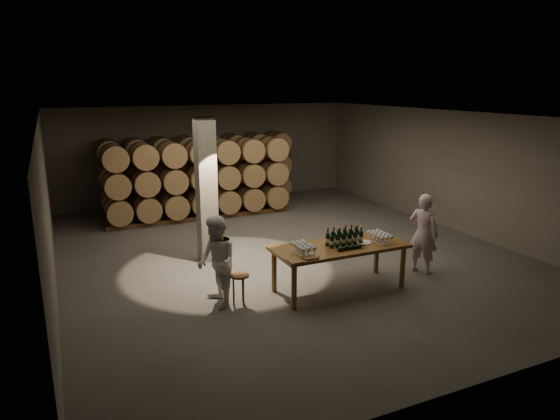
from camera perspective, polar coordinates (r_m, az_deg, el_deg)
name	(u,v)px	position (r m, az deg, el deg)	size (l,w,h in m)	color
room	(206,191)	(11.10, -8.41, 2.19)	(12.00, 12.00, 12.00)	#524F4D
tasting_table	(340,251)	(9.62, 6.83, -4.62)	(2.60, 1.10, 0.90)	brown
barrel_stack_back	(199,170)	(16.23, -9.22, 4.53)	(6.26, 0.95, 2.31)	brown
barrel_stack_front	(199,178)	(14.80, -9.20, 3.59)	(5.48, 0.95, 2.31)	brown
bottle_cluster	(344,238)	(9.61, 7.37, -3.23)	(0.74, 0.24, 0.35)	black
lying_bottles	(350,248)	(9.37, 8.01, -4.28)	(0.60, 0.08, 0.08)	black
glass_cluster_left	(303,246)	(9.07, 2.65, -4.15)	(0.31, 0.53, 0.18)	silver
glass_cluster_right	(380,235)	(9.93, 11.36, -2.80)	(0.31, 0.53, 0.18)	silver
plate	(364,242)	(9.81, 9.54, -3.65)	(0.31, 0.31, 0.02)	white
notebook_near	(310,258)	(8.84, 3.46, -5.46)	(0.25, 0.20, 0.03)	brown
notebook_corner	(294,261)	(8.69, 1.63, -5.82)	(0.23, 0.29, 0.03)	brown
pen	(316,257)	(8.90, 4.11, -5.40)	(0.01, 0.01, 0.15)	black
stool	(240,280)	(9.08, -4.63, -7.96)	(0.34, 0.34, 0.57)	brown
person_man	(423,233)	(10.84, 16.06, -2.59)	(0.62, 0.41, 1.71)	beige
person_woman	(217,262)	(8.95, -7.25, -5.91)	(0.80, 0.63, 1.65)	white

